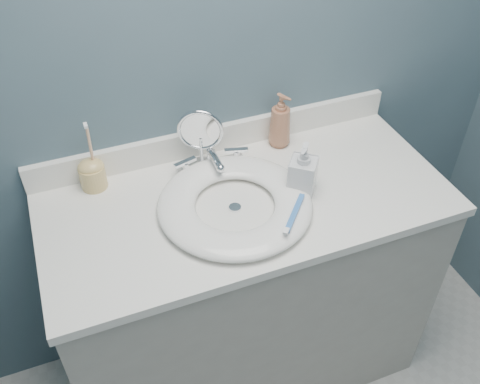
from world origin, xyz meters
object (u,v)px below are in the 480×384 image
soap_bottle_clear (303,169)px  toothbrush_holder (92,173)px  soap_bottle_amber (280,120)px  makeup_mirror (201,137)px

soap_bottle_clear → toothbrush_holder: (-0.58, 0.25, -0.03)m
soap_bottle_amber → toothbrush_holder: bearing=154.5°
makeup_mirror → soap_bottle_clear: bearing=-19.4°
makeup_mirror → soap_bottle_clear: makeup_mirror is taller
makeup_mirror → toothbrush_holder: toothbrush_holder is taller
makeup_mirror → toothbrush_holder: size_ratio=0.93×
makeup_mirror → soap_bottle_amber: 0.28m
makeup_mirror → soap_bottle_clear: 0.33m
toothbrush_holder → soap_bottle_amber: bearing=-0.5°
makeup_mirror → soap_bottle_amber: size_ratio=1.11×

